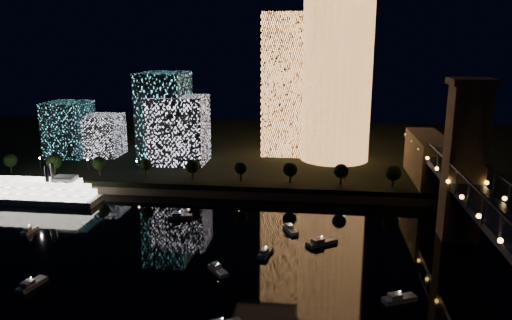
# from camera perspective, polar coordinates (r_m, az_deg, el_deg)

# --- Properties ---
(ground) EXTENTS (520.00, 520.00, 0.00)m
(ground) POSITION_cam_1_polar(r_m,az_deg,el_deg) (122.60, -3.55, -16.35)
(ground) COLOR black
(ground) RESTS_ON ground
(far_bank) EXTENTS (420.00, 160.00, 5.00)m
(far_bank) POSITION_cam_1_polar(r_m,az_deg,el_deg) (271.33, 2.72, 1.23)
(far_bank) COLOR black
(far_bank) RESTS_ON ground
(seawall) EXTENTS (420.00, 6.00, 3.00)m
(seawall) POSITION_cam_1_polar(r_m,az_deg,el_deg) (196.55, 0.89, -3.97)
(seawall) COLOR #6B5E4C
(seawall) RESTS_ON ground
(tower_cylindrical) EXTENTS (34.00, 34.00, 75.55)m
(tower_cylindrical) POSITION_cam_1_polar(r_m,az_deg,el_deg) (236.15, 9.23, 9.11)
(tower_cylindrical) COLOR #FF9F51
(tower_cylindrical) RESTS_ON far_bank
(tower_rectangular) EXTENTS (21.43, 21.43, 68.19)m
(tower_rectangular) POSITION_cam_1_polar(r_m,az_deg,el_deg) (246.95, 3.33, 8.58)
(tower_rectangular) COLOR #FF9F51
(tower_rectangular) RESTS_ON far_bank
(midrise_blocks) EXTENTS (79.28, 29.26, 40.99)m
(midrise_blocks) POSITION_cam_1_polar(r_m,az_deg,el_deg) (242.40, -12.90, 3.92)
(midrise_blocks) COLOR white
(midrise_blocks) RESTS_ON far_bank
(riverboat) EXTENTS (51.58, 11.05, 15.52)m
(riverboat) POSITION_cam_1_polar(r_m,az_deg,el_deg) (210.06, -24.29, -3.35)
(riverboat) COLOR silver
(riverboat) RESTS_ON ground
(motorboats) EXTENTS (118.12, 87.80, 2.78)m
(motorboats) POSITION_cam_1_polar(r_m,az_deg,el_deg) (136.45, -2.91, -12.63)
(motorboats) COLOR silver
(motorboats) RESTS_ON ground
(esplanade_trees) EXTENTS (166.05, 6.50, 8.75)m
(esplanade_trees) POSITION_cam_1_polar(r_m,az_deg,el_deg) (205.20, -7.46, -0.72)
(esplanade_trees) COLOR black
(esplanade_trees) RESTS_ON far_bank
(street_lamps) EXTENTS (132.70, 0.70, 5.65)m
(street_lamps) POSITION_cam_1_polar(r_m,az_deg,el_deg) (212.01, -7.91, -0.66)
(street_lamps) COLOR black
(street_lamps) RESTS_ON far_bank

